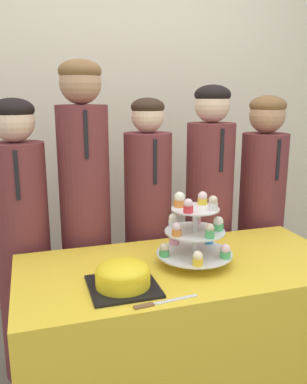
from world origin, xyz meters
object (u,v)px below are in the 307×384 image
(cake_knife, at_px, (156,304))
(student_2, at_px, (148,236))
(round_cake, at_px, (123,275))
(student_4, at_px, (261,221))
(student_3, at_px, (208,223))
(cupcake_stand, at_px, (194,232))
(student_1, at_px, (86,223))
(student_0, at_px, (23,248))

(cake_knife, relative_size, student_2, 0.17)
(round_cake, xyz_separation_m, student_4, (0.97, 0.63, -0.07))
(student_3, bearing_deg, round_cake, -135.28)
(student_3, height_order, student_4, student_3)
(round_cake, relative_size, student_2, 0.18)
(cake_knife, xyz_separation_m, cupcake_stand, (0.26, 0.28, 0.14))
(student_2, bearing_deg, round_cake, -114.21)
(round_cake, height_order, student_1, student_1)
(round_cake, height_order, cupcake_stand, cupcake_stand)
(cupcake_stand, distance_m, student_4, 0.82)
(round_cake, distance_m, cupcake_stand, 0.37)
(cake_knife, height_order, cupcake_stand, cupcake_stand)
(student_0, bearing_deg, student_3, 0.00)
(round_cake, relative_size, student_4, 0.18)
(cupcake_stand, bearing_deg, round_cake, -159.18)
(student_0, distance_m, student_3, 0.99)
(cupcake_stand, relative_size, student_3, 0.22)
(student_1, xyz_separation_m, student_4, (1.01, -0.00, -0.09))
(student_1, relative_size, student_2, 1.12)
(student_3, xyz_separation_m, student_4, (0.33, -0.00, -0.02))
(round_cake, distance_m, cake_knife, 0.18)
(cupcake_stand, height_order, student_1, student_1)
(round_cake, distance_m, student_4, 1.16)
(cake_knife, bearing_deg, student_2, 69.59)
(student_2, bearing_deg, cake_knife, -104.70)
(cupcake_stand, distance_m, student_1, 0.63)
(student_0, bearing_deg, student_2, -0.00)
(student_3, bearing_deg, cupcake_stand, -120.85)
(student_1, xyz_separation_m, student_3, (0.68, -0.00, -0.07))
(student_1, relative_size, student_3, 1.07)
(cupcake_stand, bearing_deg, student_1, 127.31)
(student_3, bearing_deg, cake_knife, -125.45)
(round_cake, bearing_deg, student_4, 32.99)
(cupcake_stand, bearing_deg, student_2, 96.03)
(cupcake_stand, relative_size, student_0, 0.23)
(cake_knife, relative_size, student_4, 0.17)
(student_1, height_order, student_2, student_1)
(cake_knife, bearing_deg, student_1, 93.25)
(round_cake, distance_m, student_1, 0.63)
(round_cake, relative_size, student_0, 0.18)
(cake_knife, distance_m, student_2, 0.81)
(round_cake, height_order, student_4, student_4)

